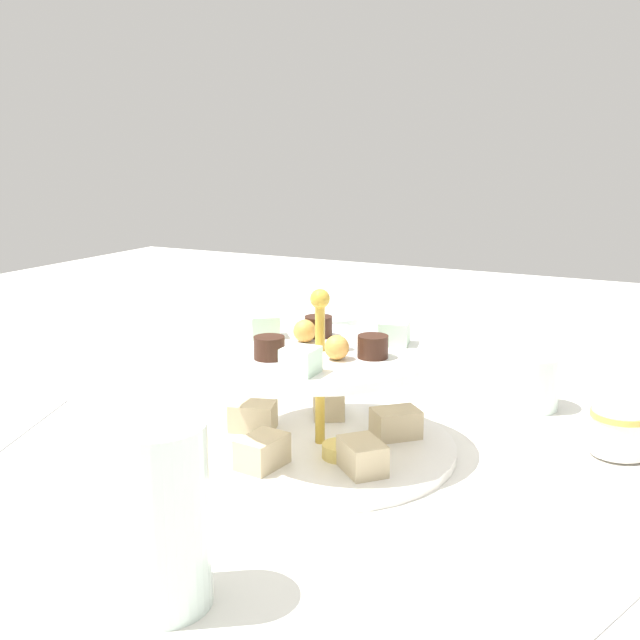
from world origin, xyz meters
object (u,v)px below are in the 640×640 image
(water_glass_tall_right, at_px, (160,516))
(butter_knife_right, at_px, (631,591))
(tiered_serving_stand, at_px, (320,407))
(teacup_with_saucer, at_px, (619,435))
(water_glass_mid_back, at_px, (336,347))
(butter_knife_left, at_px, (28,425))
(water_glass_short_left, at_px, (532,382))

(water_glass_tall_right, bearing_deg, butter_knife_right, 28.91)
(tiered_serving_stand, distance_m, teacup_with_saucer, 0.30)
(water_glass_mid_back, bearing_deg, butter_knife_right, -41.87)
(water_glass_tall_right, relative_size, water_glass_mid_back, 1.55)
(teacup_with_saucer, bearing_deg, tiered_serving_stand, -156.24)
(butter_knife_right, height_order, water_glass_mid_back, water_glass_mid_back)
(water_glass_tall_right, bearing_deg, butter_knife_left, 150.14)
(butter_knife_left, bearing_deg, butter_knife_right, 65.69)
(water_glass_mid_back, bearing_deg, butter_knife_left, -125.23)
(water_glass_tall_right, bearing_deg, water_glass_short_left, 74.78)
(tiered_serving_stand, bearing_deg, water_glass_tall_right, -85.24)
(butter_knife_left, distance_m, water_glass_mid_back, 0.40)
(butter_knife_left, height_order, water_glass_mid_back, water_glass_mid_back)
(water_glass_tall_right, distance_m, butter_knife_left, 0.41)
(water_glass_tall_right, relative_size, water_glass_short_left, 2.01)
(water_glass_mid_back, bearing_deg, water_glass_tall_right, -77.03)
(tiered_serving_stand, relative_size, butter_knife_left, 1.65)
(butter_knife_left, height_order, butter_knife_right, same)
(water_glass_mid_back, bearing_deg, tiered_serving_stand, -67.93)
(teacup_with_saucer, distance_m, water_glass_mid_back, 0.39)
(water_glass_short_left, height_order, butter_knife_left, water_glass_short_left)
(water_glass_short_left, distance_m, water_glass_mid_back, 0.26)
(tiered_serving_stand, bearing_deg, teacup_with_saucer, 23.76)
(teacup_with_saucer, relative_size, butter_knife_right, 0.53)
(butter_knife_right, bearing_deg, water_glass_tall_right, 138.12)
(tiered_serving_stand, height_order, butter_knife_left, tiered_serving_stand)
(butter_knife_left, bearing_deg, tiered_serving_stand, 84.02)
(water_glass_tall_right, bearing_deg, water_glass_mid_back, 102.97)
(butter_knife_left, distance_m, butter_knife_right, 0.64)
(tiered_serving_stand, xyz_separation_m, butter_knife_right, (0.31, -0.13, -0.05))
(tiered_serving_stand, bearing_deg, water_glass_short_left, 54.81)
(tiered_serving_stand, distance_m, butter_knife_right, 0.34)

